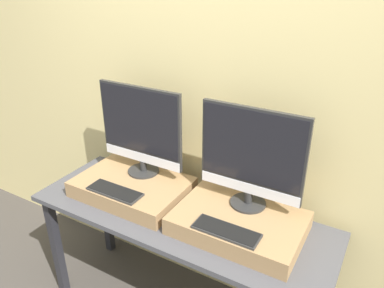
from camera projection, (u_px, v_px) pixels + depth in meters
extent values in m
cube|color=#DBC684|center=(212.00, 101.00, 2.09)|extent=(8.00, 0.04, 2.60)
cube|color=#47474C|center=(179.00, 215.00, 2.05)|extent=(1.68, 0.59, 0.03)
cube|color=#232328|center=(57.00, 246.00, 2.38)|extent=(0.05, 0.05, 0.74)
cube|color=#232328|center=(106.00, 209.00, 2.75)|extent=(0.05, 0.05, 0.74)
cube|color=#99754C|center=(132.00, 187.00, 2.19)|extent=(0.64, 0.44, 0.09)
cylinder|color=#282828|center=(144.00, 171.00, 2.26)|extent=(0.19, 0.19, 0.01)
cylinder|color=#282828|center=(143.00, 165.00, 2.24)|extent=(0.04, 0.04, 0.06)
cube|color=#282828|center=(141.00, 125.00, 2.13)|extent=(0.54, 0.02, 0.46)
cube|color=black|center=(139.00, 121.00, 2.10)|extent=(0.51, 0.00, 0.38)
cube|color=silver|center=(141.00, 157.00, 2.20)|extent=(0.53, 0.00, 0.06)
cube|color=#2D2D2D|center=(115.00, 191.00, 2.05)|extent=(0.32, 0.12, 0.01)
cube|color=black|center=(115.00, 190.00, 2.05)|extent=(0.31, 0.10, 0.00)
cube|color=#99754C|center=(239.00, 223.00, 1.89)|extent=(0.64, 0.44, 0.09)
cylinder|color=#282828|center=(248.00, 203.00, 1.95)|extent=(0.19, 0.19, 0.01)
cylinder|color=#282828|center=(248.00, 197.00, 1.94)|extent=(0.04, 0.04, 0.06)
cube|color=#282828|center=(252.00, 152.00, 1.82)|extent=(0.54, 0.02, 0.46)
cube|color=black|center=(251.00, 148.00, 1.80)|extent=(0.51, 0.00, 0.38)
cube|color=silver|center=(248.00, 188.00, 1.90)|extent=(0.53, 0.00, 0.06)
cube|color=#2D2D2D|center=(226.00, 231.00, 1.75)|extent=(0.32, 0.12, 0.01)
cube|color=black|center=(226.00, 230.00, 1.74)|extent=(0.31, 0.10, 0.00)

